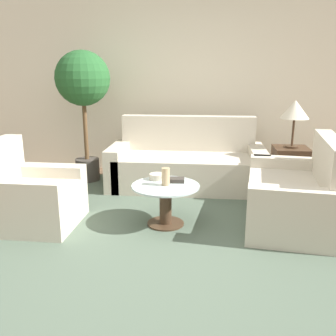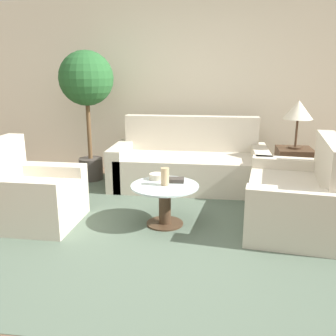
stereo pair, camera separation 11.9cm
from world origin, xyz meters
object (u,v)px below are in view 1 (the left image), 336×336
at_px(sofa_main, 187,165).
at_px(potted_plant, 83,86).
at_px(armchair, 30,198).
at_px(coffee_table, 166,199).
at_px(table_lamp, 295,110).
at_px(book_stack, 176,180).
at_px(bowl, 157,177).
at_px(vase, 166,177).
at_px(loveseat, 299,197).

xyz_separation_m(sofa_main, potted_plant, (-1.45, 0.10, 1.06)).
xyz_separation_m(armchair, coffee_table, (1.40, 0.13, -0.01)).
relative_size(table_lamp, book_stack, 3.50).
relative_size(bowl, book_stack, 0.94).
height_order(sofa_main, vase, sofa_main).
relative_size(loveseat, book_stack, 8.50).
height_order(armchair, bowl, armchair).
distance_m(loveseat, potted_plant, 3.18).
bearing_deg(loveseat, sofa_main, -127.00).
bearing_deg(sofa_main, book_stack, -92.15).
bearing_deg(bowl, sofa_main, 77.88).
height_order(sofa_main, bowl, sofa_main).
bearing_deg(vase, table_lamp, 41.86).
relative_size(coffee_table, potted_plant, 0.38).
relative_size(potted_plant, vase, 10.11).
relative_size(sofa_main, armchair, 2.31).
bearing_deg(table_lamp, vase, -138.14).
height_order(potted_plant, bowl, potted_plant).
xyz_separation_m(sofa_main, loveseat, (1.24, -1.22, -0.00)).
distance_m(table_lamp, bowl, 2.12).
relative_size(armchair, table_lamp, 1.45).
xyz_separation_m(armchair, vase, (1.41, 0.13, 0.24)).
xyz_separation_m(bowl, book_stack, (0.21, -0.07, -0.01)).
relative_size(sofa_main, loveseat, 1.37).
height_order(loveseat, table_lamp, table_lamp).
distance_m(coffee_table, vase, 0.25).
bearing_deg(book_stack, vase, -129.75).
height_order(coffee_table, table_lamp, table_lamp).
bearing_deg(loveseat, coffee_table, -75.07).
xyz_separation_m(loveseat, bowl, (-1.49, 0.02, 0.17)).
xyz_separation_m(armchair, loveseat, (2.79, 0.31, 0.00)).
bearing_deg(sofa_main, loveseat, -44.54).
bearing_deg(coffee_table, book_stack, 51.82).
bearing_deg(vase, armchair, -174.61).
relative_size(loveseat, coffee_table, 2.16).
bearing_deg(armchair, loveseat, -82.62).
xyz_separation_m(potted_plant, vase, (1.31, -1.50, -0.83)).
relative_size(sofa_main, table_lamp, 3.34).
relative_size(armchair, bowl, 5.38).
bearing_deg(table_lamp, bowl, -144.47).
bearing_deg(sofa_main, bowl, -102.12).
relative_size(armchair, loveseat, 0.59).
bearing_deg(book_stack, potted_plant, 133.27).
height_order(armchair, loveseat, loveseat).
relative_size(armchair, coffee_table, 1.29).
height_order(loveseat, bowl, loveseat).
bearing_deg(sofa_main, vase, -95.89).
height_order(bowl, book_stack, bowl).
distance_m(coffee_table, potted_plant, 2.26).
distance_m(sofa_main, book_stack, 1.28).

